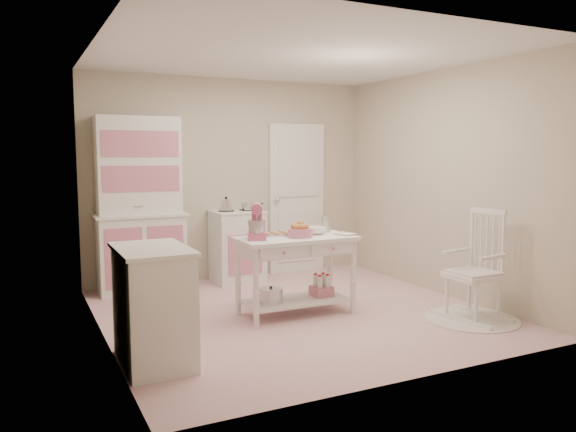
% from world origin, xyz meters
% --- Properties ---
extents(room_shell, '(3.84, 3.84, 2.62)m').
position_xyz_m(room_shell, '(0.00, 0.00, 1.65)').
color(room_shell, pink).
rests_on(room_shell, ground).
extents(door, '(0.82, 0.05, 2.04)m').
position_xyz_m(door, '(0.95, 1.87, 1.02)').
color(door, white).
rests_on(door, ground).
extents(hutch, '(1.06, 0.50, 2.08)m').
position_xyz_m(hutch, '(-1.24, 1.66, 1.04)').
color(hutch, white).
rests_on(hutch, ground).
extents(stove, '(0.62, 0.57, 0.92)m').
position_xyz_m(stove, '(-0.04, 1.61, 0.46)').
color(stove, white).
rests_on(stove, ground).
extents(base_cabinet, '(0.54, 0.84, 0.92)m').
position_xyz_m(base_cabinet, '(-1.63, -0.74, 0.46)').
color(base_cabinet, white).
rests_on(base_cabinet, ground).
extents(lace_rug, '(0.92, 0.92, 0.01)m').
position_xyz_m(lace_rug, '(1.46, -0.97, 0.01)').
color(lace_rug, white).
rests_on(lace_rug, ground).
extents(rocking_chair, '(0.59, 0.79, 1.10)m').
position_xyz_m(rocking_chair, '(1.46, -0.97, 0.55)').
color(rocking_chair, white).
rests_on(rocking_chair, ground).
extents(work_table, '(1.20, 0.60, 0.80)m').
position_xyz_m(work_table, '(-0.02, -0.02, 0.40)').
color(work_table, white).
rests_on(work_table, ground).
extents(stand_mixer, '(0.29, 0.34, 0.34)m').
position_xyz_m(stand_mixer, '(-0.44, -0.00, 0.97)').
color(stand_mixer, '#CA557F').
rests_on(stand_mixer, work_table).
extents(cookie_tray, '(0.34, 0.24, 0.02)m').
position_xyz_m(cookie_tray, '(-0.17, 0.16, 0.81)').
color(cookie_tray, silver).
rests_on(cookie_tray, work_table).
extents(bread_basket, '(0.25, 0.25, 0.09)m').
position_xyz_m(bread_basket, '(0.00, -0.07, 0.85)').
color(bread_basket, '#CD768E').
rests_on(bread_basket, work_table).
extents(mixing_bowl, '(0.24, 0.24, 0.07)m').
position_xyz_m(mixing_bowl, '(0.24, 0.06, 0.84)').
color(mixing_bowl, white).
rests_on(mixing_bowl, work_table).
extents(metal_pitcher, '(0.10, 0.10, 0.17)m').
position_xyz_m(metal_pitcher, '(0.42, 0.14, 0.89)').
color(metal_pitcher, silver).
rests_on(metal_pitcher, work_table).
extents(recipe_book, '(0.20, 0.23, 0.02)m').
position_xyz_m(recipe_book, '(0.43, -0.14, 0.81)').
color(recipe_book, white).
rests_on(recipe_book, work_table).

